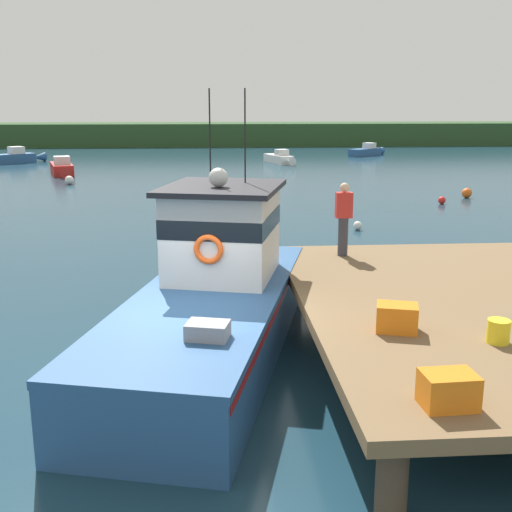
{
  "coord_description": "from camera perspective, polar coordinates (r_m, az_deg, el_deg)",
  "views": [
    {
      "loc": [
        0.26,
        -10.18,
        4.51
      ],
      "look_at": [
        1.2,
        2.73,
        1.4
      ],
      "focal_mm": 44.59,
      "sensor_mm": 36.0,
      "label": 1
    }
  ],
  "objects": [
    {
      "name": "mooring_buoy_channel_marker",
      "position": [
        38.07,
        -16.41,
        6.55
      ],
      "size": [
        0.49,
        0.49,
        0.49
      ],
      "primitive_type": "sphere",
      "color": "silver",
      "rests_on": "ground"
    },
    {
      "name": "bait_bucket",
      "position": [
        9.69,
        20.92,
        -6.34
      ],
      "size": [
        0.32,
        0.32,
        0.34
      ],
      "primitive_type": "cylinder",
      "color": "yellow",
      "rests_on": "dock"
    },
    {
      "name": "main_fishing_boat",
      "position": [
        11.98,
        -3.61,
        -3.52
      ],
      "size": [
        4.42,
        9.95,
        4.8
      ],
      "color": "#285184",
      "rests_on": "ground"
    },
    {
      "name": "far_shoreline",
      "position": [
        72.25,
        -4.43,
        10.86
      ],
      "size": [
        120.0,
        8.0,
        2.4
      ],
      "primitive_type": "cube",
      "color": "#284723",
      "rests_on": "ground"
    },
    {
      "name": "mooring_buoy_outer",
      "position": [
        23.55,
        9.11,
        2.71
      ],
      "size": [
        0.32,
        0.32,
        0.32
      ],
      "primitive_type": "sphere",
      "color": "silver",
      "rests_on": "ground"
    },
    {
      "name": "moored_boat_mid_harbor",
      "position": [
        49.62,
        2.17,
        8.74
      ],
      "size": [
        2.11,
        4.38,
        1.1
      ],
      "color": "white",
      "rests_on": "ground"
    },
    {
      "name": "moored_boat_outer_mooring",
      "position": [
        57.95,
        9.94,
        9.24
      ],
      "size": [
        3.88,
        3.53,
        1.11
      ],
      "color": "#285184",
      "rests_on": "ground"
    },
    {
      "name": "dock",
      "position": [
        11.66,
        19.02,
        -4.4
      ],
      "size": [
        6.0,
        9.0,
        1.2
      ],
      "color": "#4C3D2D",
      "rests_on": "ground"
    },
    {
      "name": "crate_stack_near_edge",
      "position": [
        7.56,
        16.88,
        -11.44
      ],
      "size": [
        0.62,
        0.47,
        0.4
      ],
      "primitive_type": "cube",
      "rotation": [
        0.0,
        0.0,
        0.05
      ],
      "color": "orange",
      "rests_on": "dock"
    },
    {
      "name": "crate_single_far",
      "position": [
        9.73,
        12.53,
        -5.43
      ],
      "size": [
        0.7,
        0.58,
        0.41
      ],
      "primitive_type": "cube",
      "rotation": [
        0.0,
        0.0,
        -0.27
      ],
      "color": "orange",
      "rests_on": "dock"
    },
    {
      "name": "moored_boat_far_left",
      "position": [
        53.07,
        -21.0,
        8.24
      ],
      "size": [
        4.47,
        3.94,
        1.27
      ],
      "color": "#285184",
      "rests_on": "ground"
    },
    {
      "name": "mooring_buoy_spare_mooring",
      "position": [
        32.93,
        18.39,
        5.39
      ],
      "size": [
        0.49,
        0.49,
        0.49
      ],
      "primitive_type": "sphere",
      "color": "#EA5B19",
      "rests_on": "ground"
    },
    {
      "name": "moored_boat_off_the_point",
      "position": [
        43.48,
        -17.01,
        7.54
      ],
      "size": [
        2.31,
        4.87,
        1.22
      ],
      "color": "red",
      "rests_on": "ground"
    },
    {
      "name": "mooring_buoy_inshore",
      "position": [
        30.6,
        16.34,
        4.83
      ],
      "size": [
        0.34,
        0.34,
        0.34
      ],
      "primitive_type": "sphere",
      "color": "red",
      "rests_on": "ground"
    },
    {
      "name": "deckhand_by_the_boat",
      "position": [
        14.18,
        7.86,
        3.43
      ],
      "size": [
        0.36,
        0.22,
        1.63
      ],
      "color": "#383842",
      "rests_on": "dock"
    },
    {
      "name": "ground_plane",
      "position": [
        11.13,
        -5.24,
        -10.45
      ],
      "size": [
        200.0,
        200.0,
        0.0
      ],
      "primitive_type": "plane",
      "color": "#193847"
    }
  ]
}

